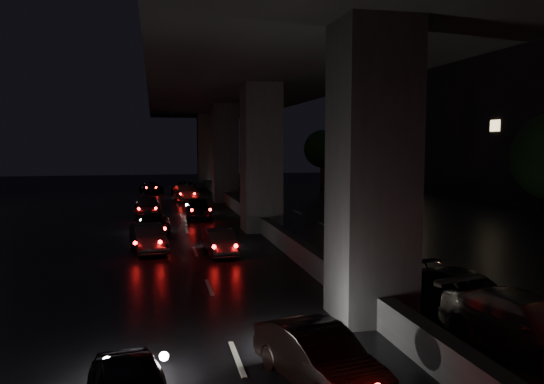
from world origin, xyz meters
name	(u,v)px	position (x,y,z in m)	size (l,w,h in m)	color
ground	(283,248)	(0.00, 0.00, 0.00)	(120.00, 120.00, 0.00)	black
viaduct	(261,77)	(0.00, 5.00, 8.34)	(12.00, 80.00, 10.50)	#343336
median_barrier	(261,223)	(0.00, 5.00, 0.42)	(0.45, 70.00, 0.85)	#343336
building_right_far	(515,114)	(27.00, 20.00, 7.50)	(12.00, 22.00, 15.00)	black
tree_c	(392,151)	(11.00, 12.00, 4.20)	(3.80, 3.80, 6.12)	black
tree_d	(323,149)	(11.00, 28.00, 4.20)	(3.80, 3.80, 6.12)	black
streetlight_far	(360,133)	(10.97, 18.00, 5.66)	(2.52, 0.44, 9.00)	#2D2D33
car_1	(319,357)	(-2.61, -13.62, 0.58)	(1.23, 3.52, 1.16)	black
car_2	(529,326)	(2.52, -13.17, 0.66)	(1.85, 4.55, 1.32)	#49453F
car_3	(466,296)	(2.57, -10.62, 0.62)	(1.73, 4.26, 1.24)	black
car_4	(148,238)	(-6.03, 0.57, 0.60)	(1.27, 3.64, 1.20)	black
car_5	(220,242)	(-2.98, -0.73, 0.53)	(1.13, 3.24, 1.07)	black
car_6	(153,226)	(-5.83, 3.83, 0.65)	(1.53, 3.80, 1.30)	black
car_7	(148,207)	(-6.16, 12.17, 0.62)	(1.73, 4.26, 1.24)	#252528
car_8	(198,208)	(-2.99, 10.48, 0.66)	(1.56, 3.87, 1.32)	black
car_9	(186,193)	(-3.15, 20.86, 0.67)	(1.41, 4.04, 1.33)	#403E37
car_10	(184,188)	(-2.95, 27.65, 0.58)	(1.92, 4.17, 1.16)	black
car_11	(151,187)	(-5.99, 29.20, 0.53)	(1.77, 3.84, 1.07)	black
car_12	(236,183)	(2.61, 31.19, 0.65)	(1.54, 3.82, 1.30)	slate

